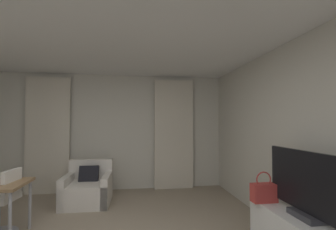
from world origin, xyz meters
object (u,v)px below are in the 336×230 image
at_px(tv_flatscreen, 306,186).
at_px(handbag_primary, 264,192).
at_px(armchair, 88,189).
at_px(desk_chair, 1,206).

relative_size(tv_flatscreen, handbag_primary, 3.05).
bearing_deg(armchair, desk_chair, -127.91).
bearing_deg(handbag_primary, desk_chair, 166.86).
xyz_separation_m(tv_flatscreen, handbag_primary, (-0.15, 0.53, -0.20)).
distance_m(desk_chair, tv_flatscreen, 3.75).
height_order(desk_chair, handbag_primary, handbag_primary).
relative_size(desk_chair, tv_flatscreen, 0.78).
bearing_deg(armchair, tv_flatscreen, -43.76).
height_order(armchair, handbag_primary, handbag_primary).
xyz_separation_m(desk_chair, tv_flatscreen, (3.48, -1.31, 0.48)).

